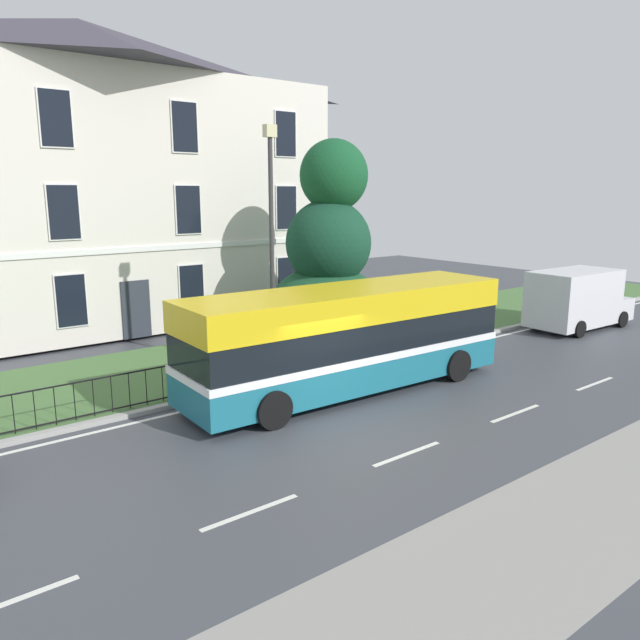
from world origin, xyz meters
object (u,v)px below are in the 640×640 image
at_px(evergreen_tree, 328,270).
at_px(litter_bin, 349,339).
at_px(georgian_townhouse, 90,176).
at_px(single_decker_bus, 349,337).
at_px(street_lamp_post, 272,234).
at_px(white_panel_van, 577,299).

xyz_separation_m(evergreen_tree, litter_bin, (-1.37, -2.88, -1.99)).
relative_size(georgian_townhouse, single_decker_bus, 1.91).
bearing_deg(georgian_townhouse, single_decker_bus, -79.96).
relative_size(georgian_townhouse, litter_bin, 18.62).
bearing_deg(single_decker_bus, litter_bin, 50.84).
bearing_deg(street_lamp_post, litter_bin, -4.60).
xyz_separation_m(evergreen_tree, single_decker_bus, (-3.76, -5.58, -1.06)).
xyz_separation_m(evergreen_tree, white_panel_van, (8.93, -5.32, -1.37)).
height_order(evergreen_tree, single_decker_bus, evergreen_tree).
bearing_deg(street_lamp_post, single_decker_bus, -78.69).
height_order(single_decker_bus, street_lamp_post, street_lamp_post).
distance_m(evergreen_tree, single_decker_bus, 6.81).
relative_size(single_decker_bus, litter_bin, 9.74).
bearing_deg(litter_bin, white_panel_van, -13.32).
bearing_deg(single_decker_bus, street_lamp_post, 103.60).
height_order(georgian_townhouse, street_lamp_post, georgian_townhouse).
bearing_deg(street_lamp_post, georgian_townhouse, 99.69).
bearing_deg(white_panel_van, street_lamp_post, 170.68).
xyz_separation_m(georgian_townhouse, white_panel_van, (15.11, -13.40, -4.97)).
xyz_separation_m(single_decker_bus, white_panel_van, (12.69, 0.26, -0.31)).
distance_m(single_decker_bus, litter_bin, 3.72).
relative_size(single_decker_bus, street_lamp_post, 1.35).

